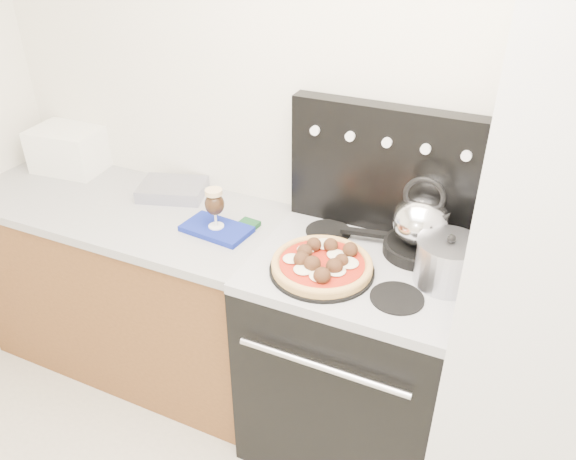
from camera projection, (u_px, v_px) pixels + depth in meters
The scene contains 16 objects.
room_shell at pixel (204, 338), 1.21m from camera, with size 3.52×3.01×2.52m.
base_cabinet at pixel (137, 289), 2.71m from camera, with size 1.45×0.60×0.86m, color brown.
countertop at pixel (122, 207), 2.47m from camera, with size 1.48×0.63×0.04m, color #A6A6A6.
stove_body at pixel (352, 359), 2.29m from camera, with size 0.76×0.65×0.88m, color black.
cooktop at pixel (359, 267), 2.05m from camera, with size 0.76×0.65×0.04m, color #ADADB2.
backguard at pixel (387, 170), 2.12m from camera, with size 0.76×0.08×0.50m, color black.
fridge at pixel (571, 312), 1.75m from camera, with size 0.64×0.68×1.90m, color silver.
toaster_oven at pixel (69, 149), 2.72m from camera, with size 0.33×0.24×0.21m, color white.
foil_sheet at pixel (173, 189), 2.51m from camera, with size 0.28×0.21×0.06m, color silver.
oven_mitt at pixel (217, 229), 2.25m from camera, with size 0.27×0.16×0.02m, color navy.
beer_glass at pixel (215, 208), 2.20m from camera, with size 0.08×0.08×0.17m, color black, non-canonical shape.
pizza_pan at pixel (322, 270), 1.99m from camera, with size 0.37×0.37×0.01m, color black.
pizza at pixel (322, 263), 1.97m from camera, with size 0.36×0.36×0.05m, color tan, non-canonical shape.
skillet at pixel (417, 248), 2.08m from camera, with size 0.25×0.25×0.04m, color black.
tea_kettle at pixel (421, 217), 2.01m from camera, with size 0.20×0.20×0.22m, color silver, non-canonical shape.
stock_pot at pixel (447, 263), 1.90m from camera, with size 0.21×0.21×0.15m, color #B3B4BD.
Camera 1 is at (0.55, -0.46, 2.08)m, focal length 35.00 mm.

